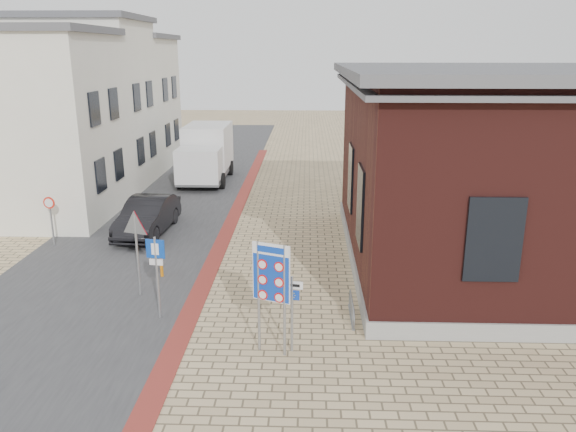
% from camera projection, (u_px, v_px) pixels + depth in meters
% --- Properties ---
extents(ground, '(120.00, 120.00, 0.00)m').
position_uv_depth(ground, '(251.00, 356.00, 13.97)').
color(ground, tan).
rests_on(ground, ground).
extents(road_strip, '(7.00, 60.00, 0.02)m').
position_uv_depth(road_strip, '(172.00, 200.00, 28.52)').
color(road_strip, '#38383A').
rests_on(road_strip, ground).
extents(curb_strip, '(0.60, 40.00, 0.02)m').
position_uv_depth(curb_strip, '(227.00, 231.00, 23.61)').
color(curb_strip, maroon).
rests_on(curb_strip, ground).
extents(brick_building, '(13.00, 13.00, 6.80)m').
position_uv_depth(brick_building, '(528.00, 166.00, 19.39)').
color(brick_building, gray).
rests_on(brick_building, ground).
extents(townhouse_near, '(7.40, 6.40, 8.30)m').
position_uv_depth(townhouse_near, '(27.00, 125.00, 24.65)').
color(townhouse_near, silver).
rests_on(townhouse_near, ground).
extents(townhouse_mid, '(7.40, 6.40, 9.10)m').
position_uv_depth(townhouse_mid, '(79.00, 103.00, 30.29)').
color(townhouse_mid, silver).
rests_on(townhouse_mid, ground).
extents(townhouse_far, '(7.40, 6.40, 8.30)m').
position_uv_depth(townhouse_far, '(116.00, 101.00, 36.15)').
color(townhouse_far, silver).
rests_on(townhouse_far, ground).
extents(bike_rack, '(0.08, 1.80, 0.60)m').
position_uv_depth(bike_rack, '(352.00, 309.00, 15.91)').
color(bike_rack, slate).
rests_on(bike_rack, ground).
extents(sedan, '(1.83, 4.61, 1.49)m').
position_uv_depth(sedan, '(148.00, 216.00, 23.18)').
color(sedan, black).
rests_on(sedan, ground).
extents(box_truck, '(2.63, 6.06, 3.16)m').
position_uv_depth(box_truck, '(206.00, 153.00, 32.34)').
color(box_truck, slate).
rests_on(box_truck, ground).
extents(border_sign, '(0.94, 0.40, 2.90)m').
position_uv_depth(border_sign, '(271.00, 275.00, 13.57)').
color(border_sign, gray).
rests_on(border_sign, ground).
extents(essen_sign, '(0.55, 0.14, 2.03)m').
position_uv_depth(essen_sign, '(292.00, 303.00, 13.85)').
color(essen_sign, gray).
rests_on(essen_sign, ground).
extents(parking_sign, '(0.53, 0.12, 2.43)m').
position_uv_depth(parking_sign, '(156.00, 264.00, 15.51)').
color(parking_sign, gray).
rests_on(parking_sign, ground).
extents(yield_sign, '(0.92, 0.36, 2.68)m').
position_uv_depth(yield_sign, '(136.00, 232.00, 16.86)').
color(yield_sign, gray).
rests_on(yield_sign, ground).
extents(speed_sign, '(0.46, 0.08, 1.96)m').
position_uv_depth(speed_sign, '(51.00, 214.00, 21.55)').
color(speed_sign, gray).
rests_on(speed_sign, ground).
extents(bollard, '(0.13, 0.13, 1.13)m').
position_uv_depth(bollard, '(161.00, 261.00, 18.71)').
color(bollard, orange).
rests_on(bollard, ground).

